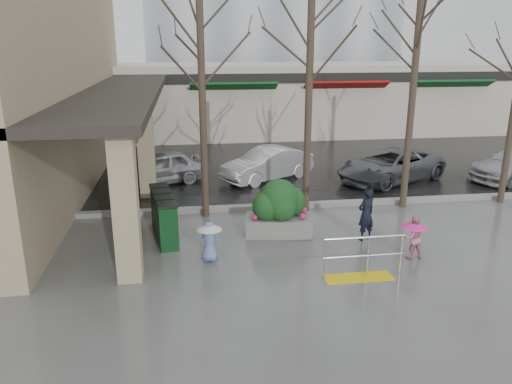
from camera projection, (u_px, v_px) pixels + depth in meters
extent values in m
plane|color=#51514F|center=(292.00, 260.00, 12.50)|extent=(120.00, 120.00, 0.00)
cube|color=black|center=(224.00, 123.00, 33.35)|extent=(120.00, 36.00, 0.01)
cube|color=gray|center=(267.00, 207.00, 16.27)|extent=(120.00, 0.30, 0.15)
cube|color=tan|center=(0.00, 78.00, 17.72)|extent=(6.00, 18.00, 8.00)
cube|color=#2D2823|center=(122.00, 87.00, 18.39)|extent=(2.80, 18.00, 0.25)
cube|color=tan|center=(126.00, 207.00, 11.00)|extent=(0.55, 0.55, 3.50)
cube|color=tan|center=(146.00, 147.00, 17.16)|extent=(0.55, 0.55, 3.50)
cube|color=beige|center=(262.00, 99.00, 29.25)|extent=(34.00, 6.00, 4.00)
cube|color=maroon|center=(115.00, 91.00, 25.18)|extent=(4.50, 1.68, 0.87)
cube|color=#0F4C1E|center=(233.00, 89.00, 25.99)|extent=(4.50, 1.68, 0.87)
cube|color=maroon|center=(344.00, 88.00, 26.79)|extent=(4.50, 1.68, 0.87)
cube|color=#0F4C1E|center=(449.00, 87.00, 27.59)|extent=(4.50, 1.68, 0.87)
cube|color=black|center=(271.00, 78.00, 26.10)|extent=(34.00, 0.35, 0.50)
cube|color=yellow|center=(358.00, 277.00, 11.54)|extent=(1.60, 0.50, 0.02)
cylinder|color=silver|center=(325.00, 260.00, 11.29)|extent=(0.05, 0.05, 1.00)
cylinder|color=silver|center=(368.00, 257.00, 11.42)|extent=(0.05, 0.05, 1.00)
cylinder|color=silver|center=(401.00, 255.00, 11.53)|extent=(0.05, 0.05, 1.00)
cylinder|color=silver|center=(365.00, 237.00, 11.26)|extent=(1.90, 0.06, 0.06)
cylinder|color=silver|center=(364.00, 256.00, 11.39)|extent=(1.90, 0.04, 0.04)
cylinder|color=#382B21|center=(203.00, 107.00, 14.66)|extent=(0.22, 0.22, 6.80)
cylinder|color=#382B21|center=(309.00, 102.00, 15.06)|extent=(0.22, 0.22, 7.00)
cylinder|color=#382B21|center=(411.00, 108.00, 15.58)|extent=(0.22, 0.22, 6.50)
imported|color=black|center=(366.00, 214.00, 13.57)|extent=(0.64, 0.55, 1.49)
cylinder|color=black|center=(368.00, 187.00, 13.34)|extent=(0.02, 0.02, 0.95)
cone|color=black|center=(369.00, 173.00, 13.23)|extent=(1.12, 1.12, 0.18)
sphere|color=black|center=(369.00, 169.00, 13.20)|extent=(0.05, 0.05, 0.05)
imported|color=pink|center=(413.00, 237.00, 12.45)|extent=(0.54, 0.43, 1.11)
cylinder|color=black|center=(414.00, 230.00, 12.39)|extent=(0.02, 0.02, 0.48)
cone|color=#FF2894|center=(414.00, 224.00, 12.34)|extent=(0.65, 0.65, 0.18)
sphere|color=black|center=(415.00, 220.00, 12.31)|extent=(0.05, 0.05, 0.05)
imported|color=#6782B8|center=(210.00, 241.00, 12.30)|extent=(0.58, 0.45, 1.04)
cylinder|color=black|center=(209.00, 232.00, 12.23)|extent=(0.02, 0.02, 0.49)
cone|color=silver|center=(209.00, 226.00, 12.19)|extent=(0.63, 0.63, 0.18)
sphere|color=black|center=(209.00, 222.00, 12.16)|extent=(0.05, 0.05, 0.05)
cube|color=#65645E|center=(279.00, 225.00, 14.10)|extent=(1.96, 1.18, 0.51)
ellipsoid|color=#15411D|center=(279.00, 200.00, 13.88)|extent=(1.13, 1.01, 1.18)
sphere|color=#15411D|center=(267.00, 206.00, 13.78)|extent=(0.81, 0.81, 0.81)
sphere|color=#15411D|center=(290.00, 202.00, 14.11)|extent=(0.86, 0.86, 0.86)
cube|color=#0C3917|center=(168.00, 228.00, 12.99)|extent=(0.55, 0.55, 1.17)
cube|color=black|center=(167.00, 205.00, 12.80)|extent=(0.59, 0.59, 0.09)
cube|color=black|center=(165.00, 221.00, 13.52)|extent=(0.55, 0.55, 1.17)
cube|color=black|center=(164.00, 198.00, 13.34)|extent=(0.59, 0.59, 0.09)
cube|color=#0B3217|center=(163.00, 214.00, 14.06)|extent=(0.55, 0.55, 1.17)
cube|color=black|center=(161.00, 192.00, 13.87)|extent=(0.59, 0.59, 0.09)
cube|color=black|center=(160.00, 207.00, 14.59)|extent=(0.55, 0.55, 1.17)
cube|color=black|center=(159.00, 187.00, 14.41)|extent=(0.59, 0.59, 0.09)
imported|color=#AAAAAF|center=(158.00, 168.00, 18.96)|extent=(3.98, 2.69, 1.26)
imported|color=silver|center=(267.00, 164.00, 19.55)|extent=(3.97, 3.09, 1.26)
imported|color=slate|center=(391.00, 165.00, 19.39)|extent=(4.99, 3.86, 1.26)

